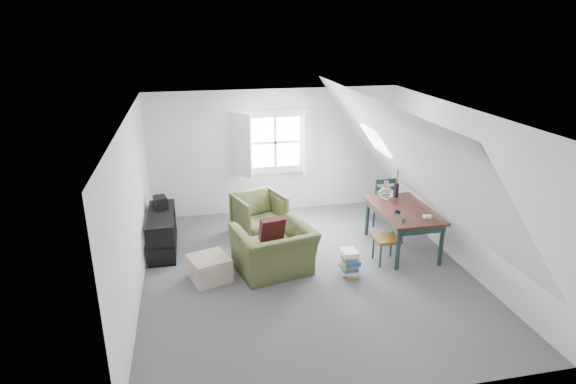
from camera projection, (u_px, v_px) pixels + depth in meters
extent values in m
plane|color=#505156|center=(307.00, 273.00, 7.56)|extent=(5.50, 5.50, 0.00)
plane|color=white|center=(309.00, 115.00, 6.71)|extent=(5.50, 5.50, 0.00)
plane|color=silver|center=(275.00, 152.00, 9.67)|extent=(5.00, 0.00, 5.00)
plane|color=silver|center=(378.00, 297.00, 4.60)|extent=(5.00, 0.00, 5.00)
plane|color=silver|center=(133.00, 212.00, 6.65)|extent=(0.00, 5.50, 5.50)
plane|color=silver|center=(461.00, 187.00, 7.62)|extent=(0.00, 5.50, 5.50)
plane|color=white|center=(200.00, 171.00, 6.66)|extent=(3.19, 5.50, 4.48)
plane|color=white|center=(408.00, 159.00, 7.25)|extent=(3.19, 5.50, 4.48)
cube|color=white|center=(275.00, 142.00, 9.58)|extent=(1.30, 0.04, 1.30)
cube|color=white|center=(242.00, 146.00, 9.30)|extent=(0.35, 0.35, 1.25)
cube|color=white|center=(310.00, 142.00, 9.56)|extent=(0.35, 0.35, 1.25)
cube|color=white|center=(275.00, 142.00, 9.57)|extent=(1.00, 0.02, 1.00)
cube|color=white|center=(275.00, 142.00, 9.55)|extent=(1.08, 0.04, 0.05)
cube|color=white|center=(275.00, 142.00, 9.55)|extent=(0.05, 0.04, 1.08)
cube|color=white|center=(376.00, 141.00, 8.46)|extent=(0.35, 0.75, 0.47)
imported|color=#454B27|center=(274.00, 271.00, 7.61)|extent=(1.35, 1.24, 0.75)
imported|color=#454B27|center=(260.00, 233.00, 8.98)|extent=(1.04, 1.06, 0.77)
cube|color=#3C1015|center=(272.00, 229.00, 7.52)|extent=(0.43, 0.30, 0.41)
cube|color=tan|center=(210.00, 268.00, 7.33)|extent=(0.70, 0.70, 0.37)
cube|color=black|center=(404.00, 210.00, 8.10)|extent=(0.90, 1.50, 0.04)
cube|color=#1C2F29|center=(403.00, 214.00, 8.13)|extent=(0.80, 1.40, 0.12)
cylinder|color=#1C2F29|center=(398.00, 249.00, 7.54)|extent=(0.07, 0.07, 0.71)
cylinder|color=#1C2F29|center=(441.00, 245.00, 7.68)|extent=(0.07, 0.07, 0.71)
cylinder|color=#1C2F29|center=(367.00, 217.00, 8.78)|extent=(0.07, 0.07, 0.71)
cylinder|color=#1C2F29|center=(405.00, 214.00, 8.92)|extent=(0.07, 0.07, 0.71)
sphere|color=silver|center=(385.00, 193.00, 8.44)|extent=(0.24, 0.24, 0.24)
cylinder|color=silver|center=(386.00, 185.00, 8.39)|extent=(0.08, 0.08, 0.13)
cylinder|color=black|center=(396.00, 190.00, 8.58)|extent=(0.08, 0.08, 0.26)
cylinder|color=#3F2D1E|center=(398.00, 175.00, 8.48)|extent=(0.03, 0.05, 0.47)
cylinder|color=#3F2D1E|center=(398.00, 175.00, 8.50)|extent=(0.05, 0.06, 0.46)
cylinder|color=#3F2D1E|center=(397.00, 175.00, 8.47)|extent=(0.05, 0.08, 0.46)
imported|color=black|center=(397.00, 217.00, 7.77)|extent=(0.13, 0.13, 0.09)
cube|color=white|center=(427.00, 217.00, 7.71)|extent=(0.14, 0.10, 0.04)
cube|color=brown|center=(380.00, 199.00, 9.27)|extent=(0.45, 0.45, 0.05)
cylinder|color=#1C2F29|center=(384.00, 207.00, 9.56)|extent=(0.04, 0.04, 0.46)
cylinder|color=#1C2F29|center=(392.00, 214.00, 9.23)|extent=(0.04, 0.04, 0.46)
cylinder|color=#1C2F29|center=(367.00, 209.00, 9.49)|extent=(0.04, 0.04, 0.46)
cylinder|color=#1C2F29|center=(374.00, 216.00, 9.16)|extent=(0.04, 0.04, 0.46)
cylinder|color=#1C2F29|center=(394.00, 190.00, 9.04)|extent=(0.04, 0.04, 0.49)
cylinder|color=#1C2F29|center=(376.00, 192.00, 8.97)|extent=(0.04, 0.04, 0.49)
cube|color=#1C2F29|center=(386.00, 181.00, 8.94)|extent=(0.37, 0.03, 0.09)
cube|color=#1C2F29|center=(385.00, 188.00, 8.99)|extent=(0.37, 0.03, 0.06)
cube|color=brown|center=(387.00, 239.00, 7.77)|extent=(0.39, 0.39, 0.05)
cylinder|color=#1C2F29|center=(373.00, 247.00, 7.96)|extent=(0.03, 0.03, 0.40)
cylinder|color=#1C2F29|center=(391.00, 246.00, 8.02)|extent=(0.03, 0.03, 0.40)
cylinder|color=#1C2F29|center=(380.00, 256.00, 7.67)|extent=(0.03, 0.03, 0.40)
cylinder|color=#1C2F29|center=(399.00, 254.00, 7.73)|extent=(0.03, 0.03, 0.40)
cylinder|color=#1C2F29|center=(394.00, 223.00, 7.88)|extent=(0.03, 0.03, 0.42)
cylinder|color=#1C2F29|center=(402.00, 230.00, 7.59)|extent=(0.03, 0.03, 0.42)
cube|color=#1C2F29|center=(399.00, 217.00, 7.68)|extent=(0.03, 0.31, 0.07)
cube|color=#1C2F29|center=(398.00, 224.00, 7.72)|extent=(0.03, 0.31, 0.06)
cube|color=black|center=(164.00, 248.00, 8.34)|extent=(0.44, 1.32, 0.03)
cube|color=black|center=(162.00, 232.00, 8.23)|extent=(0.44, 1.32, 0.03)
cube|color=black|center=(160.00, 214.00, 8.12)|extent=(0.44, 1.32, 0.03)
cube|color=black|center=(161.00, 248.00, 7.64)|extent=(0.44, 0.03, 0.66)
cube|color=black|center=(163.00, 217.00, 8.82)|extent=(0.44, 0.03, 0.66)
cube|color=#264C99|center=(162.00, 252.00, 7.94)|extent=(0.20, 0.22, 0.24)
cube|color=red|center=(163.00, 239.00, 8.40)|extent=(0.20, 0.26, 0.24)
cube|color=white|center=(161.00, 230.00, 7.98)|extent=(0.20, 0.24, 0.22)
cube|color=black|center=(160.00, 203.00, 8.31)|extent=(0.26, 0.32, 0.22)
cube|color=#B29933|center=(350.00, 274.00, 7.50)|extent=(0.22, 0.29, 0.04)
cube|color=white|center=(348.00, 271.00, 7.50)|extent=(0.28, 0.31, 0.03)
cube|color=white|center=(351.00, 270.00, 7.48)|extent=(0.23, 0.31, 0.04)
cube|color=#337F4C|center=(348.00, 268.00, 7.46)|extent=(0.23, 0.29, 0.03)
cube|color=#264C99|center=(350.00, 267.00, 7.44)|extent=(0.25, 0.32, 0.03)
cube|color=#B29933|center=(350.00, 265.00, 7.45)|extent=(0.22, 0.29, 0.03)
cube|color=#B29933|center=(350.00, 262.00, 7.46)|extent=(0.25, 0.31, 0.04)
cube|color=#264C99|center=(352.00, 261.00, 7.41)|extent=(0.25, 0.32, 0.04)
cube|color=#264C99|center=(351.00, 259.00, 7.39)|extent=(0.26, 0.31, 0.03)
cube|color=#B29933|center=(349.00, 256.00, 7.43)|extent=(0.23, 0.29, 0.04)
cube|color=white|center=(349.00, 254.00, 7.41)|extent=(0.24, 0.27, 0.04)
cube|color=white|center=(349.00, 251.00, 7.40)|extent=(0.24, 0.28, 0.03)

